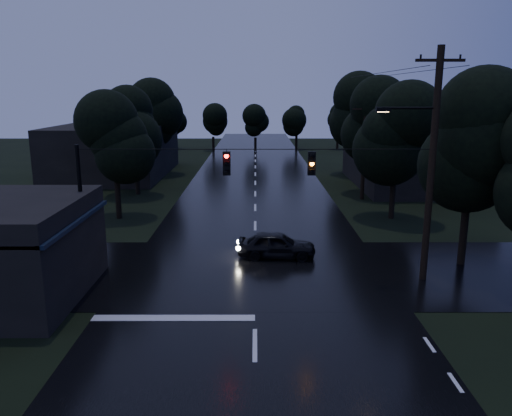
{
  "coord_description": "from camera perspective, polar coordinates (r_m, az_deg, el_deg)",
  "views": [
    {
      "loc": [
        0.02,
        -9.97,
        8.15
      ],
      "look_at": [
        0.05,
        14.89,
        2.35
      ],
      "focal_mm": 35.0,
      "sensor_mm": 36.0,
      "label": 1
    }
  ],
  "objects": [
    {
      "name": "building_far_right",
      "position": [
        46.52,
        17.5,
        5.18
      ],
      "size": [
        10.0,
        14.0,
        4.4
      ],
      "primitive_type": "cube",
      "color": "black",
      "rests_on": "ground"
    },
    {
      "name": "tree_left_a",
      "position": [
        33.35,
        -15.9,
        7.63
      ],
      "size": [
        3.92,
        3.92,
        8.26
      ],
      "color": "black",
      "rests_on": "ground"
    },
    {
      "name": "span_signals",
      "position": [
        21.17,
        1.4,
        5.23
      ],
      "size": [
        15.0,
        0.37,
        1.12
      ],
      "color": "black",
      "rests_on": "ground"
    },
    {
      "name": "tree_right_a",
      "position": [
        33.31,
        15.75,
        8.28
      ],
      "size": [
        4.2,
        4.2,
        8.85
      ],
      "color": "black",
      "rests_on": "ground"
    },
    {
      "name": "building_far_left",
      "position": [
        52.21,
        -15.74,
        6.43
      ],
      "size": [
        10.0,
        16.0,
        5.0
      ],
      "primitive_type": "cube",
      "color": "black",
      "rests_on": "ground"
    },
    {
      "name": "cross_street",
      "position": [
        23.44,
        -0.11,
        -7.22
      ],
      "size": [
        60.0,
        9.0,
        0.02
      ],
      "primitive_type": "cube",
      "color": "black",
      "rests_on": "ground"
    },
    {
      "name": "utility_pole_far",
      "position": [
        39.1,
        12.25,
        6.56
      ],
      "size": [
        2.0,
        0.3,
        7.5
      ],
      "color": "black",
      "rests_on": "ground"
    },
    {
      "name": "anchor_pole_left",
      "position": [
        22.87,
        -19.26,
        -0.64
      ],
      "size": [
        0.18,
        0.18,
        6.0
      ],
      "primitive_type": "cylinder",
      "color": "black",
      "rests_on": "ground"
    },
    {
      "name": "tree_right_c",
      "position": [
        51.03,
        11.66,
        10.87
      ],
      "size": [
        4.76,
        4.76,
        10.03
      ],
      "color": "black",
      "rests_on": "ground"
    },
    {
      "name": "main_road",
      "position": [
        40.8,
        -0.08,
        1.61
      ],
      "size": [
        12.0,
        120.0,
        0.02
      ],
      "primitive_type": "cube",
      "color": "black",
      "rests_on": "ground"
    },
    {
      "name": "tree_left_c",
      "position": [
        51.05,
        -11.8,
        10.44
      ],
      "size": [
        4.48,
        4.48,
        9.44
      ],
      "color": "black",
      "rests_on": "ground"
    },
    {
      "name": "tree_left_b",
      "position": [
        41.19,
        -13.74,
        9.24
      ],
      "size": [
        4.2,
        4.2,
        8.85
      ],
      "color": "black",
      "rests_on": "ground"
    },
    {
      "name": "car",
      "position": [
        25.12,
        2.38,
        -4.23
      ],
      "size": [
        3.97,
        1.79,
        1.32
      ],
      "primitive_type": "imported",
      "rotation": [
        0.0,
        0.0,
        1.51
      ],
      "color": "black",
      "rests_on": "ground"
    },
    {
      "name": "tree_right_b",
      "position": [
        41.16,
        13.6,
        9.77
      ],
      "size": [
        4.48,
        4.48,
        9.44
      ],
      "color": "black",
      "rests_on": "ground"
    },
    {
      "name": "tree_corner_near",
      "position": [
        25.14,
        23.52,
        7.13
      ],
      "size": [
        4.48,
        4.48,
        9.44
      ],
      "color": "black",
      "rests_on": "ground"
    },
    {
      "name": "utility_pole_main",
      "position": [
        22.42,
        19.26,
        4.99
      ],
      "size": [
        3.5,
        0.3,
        10.0
      ],
      "color": "black",
      "rests_on": "ground"
    }
  ]
}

